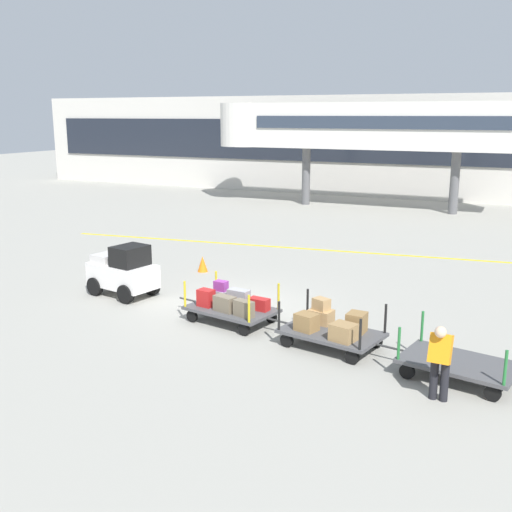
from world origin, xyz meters
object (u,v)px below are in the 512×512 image
baggage_tug (123,271)px  baggage_handler (440,359)px  baggage_cart_tail (458,363)px  safety_cone_far (203,264)px  baggage_cart_middle (331,327)px  baggage_cart_lead (231,305)px  safety_cone_near (112,261)px

baggage_tug → baggage_handler: 10.25m
baggage_tug → baggage_handler: bearing=-18.1°
baggage_handler → baggage_tug: bearing=161.9°
baggage_cart_tail → safety_cone_far: bearing=149.4°
baggage_handler → safety_cone_far: (-9.01, 6.67, -0.59)m
baggage_cart_middle → baggage_cart_lead: bearing=169.0°
baggage_cart_lead → safety_cone_far: baggage_cart_lead is taller
baggage_cart_middle → safety_cone_far: (-6.29, 4.87, -0.23)m
baggage_cart_tail → baggage_handler: size_ratio=1.97×
baggage_cart_middle → baggage_handler: size_ratio=1.97×
baggage_handler → safety_cone_far: baggage_handler is taller
baggage_tug → safety_cone_far: 3.60m
baggage_cart_middle → safety_cone_near: 10.23m
baggage_cart_lead → safety_cone_near: 7.31m
baggage_cart_middle → safety_cone_near: size_ratio=5.61×
baggage_cart_middle → baggage_handler: baggage_handler is taller
safety_cone_far → baggage_tug: bearing=-101.9°
baggage_tug → safety_cone_far: (0.73, 3.49, -0.48)m
baggage_cart_tail → baggage_handler: bearing=-100.3°
baggage_cart_lead → baggage_handler: (5.67, -2.37, 0.38)m
safety_cone_near → baggage_handler: bearing=-25.1°
safety_cone_far → baggage_cart_middle: bearing=-37.8°
baggage_tug → baggage_cart_tail: size_ratio=0.74×
baggage_cart_middle → baggage_cart_tail: 3.00m
baggage_handler → safety_cone_far: 11.23m
safety_cone_near → safety_cone_far: 3.31m
baggage_tug → safety_cone_near: baggage_tug is taller
baggage_tug → baggage_cart_lead: size_ratio=0.74×
baggage_cart_middle → safety_cone_near: (-9.45, 3.90, -0.23)m
baggage_cart_tail → safety_cone_far: baggage_cart_tail is taller
baggage_tug → baggage_handler: size_ratio=1.46×
baggage_tug → safety_cone_near: 3.53m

